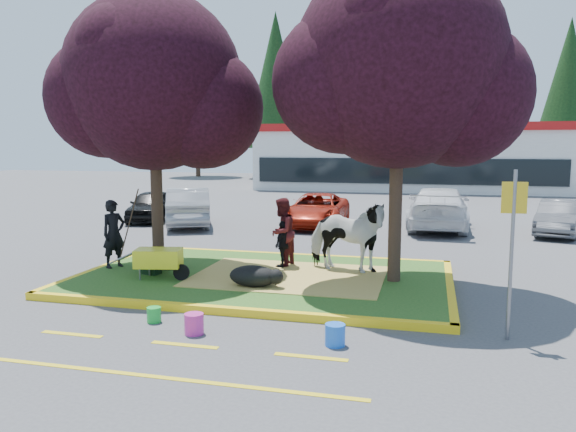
% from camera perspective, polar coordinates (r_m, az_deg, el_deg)
% --- Properties ---
extents(ground, '(90.00, 90.00, 0.00)m').
position_cam_1_polar(ground, '(12.82, -2.53, -6.65)').
color(ground, '#424244').
rests_on(ground, ground).
extents(median_island, '(8.00, 5.00, 0.15)m').
position_cam_1_polar(median_island, '(12.81, -2.53, -6.32)').
color(median_island, '#29581B').
rests_on(median_island, ground).
extents(curb_near, '(8.30, 0.16, 0.15)m').
position_cam_1_polar(curb_near, '(10.45, -6.69, -9.53)').
color(curb_near, yellow).
rests_on(curb_near, ground).
extents(curb_far, '(8.30, 0.16, 0.15)m').
position_cam_1_polar(curb_far, '(15.23, 0.29, -4.10)').
color(curb_far, yellow).
rests_on(curb_far, ground).
extents(curb_left, '(0.16, 5.30, 0.15)m').
position_cam_1_polar(curb_left, '(14.50, -18.22, -5.07)').
color(curb_left, yellow).
rests_on(curb_left, ground).
extents(curb_right, '(0.16, 5.30, 0.15)m').
position_cam_1_polar(curb_right, '(12.29, 16.14, -7.19)').
color(curb_right, yellow).
rests_on(curb_right, ground).
extents(straw_bedding, '(4.20, 3.00, 0.01)m').
position_cam_1_polar(straw_bedding, '(12.63, 0.09, -6.13)').
color(straw_bedding, '#C8B652').
rests_on(straw_bedding, median_island).
extents(tree_purple_left, '(5.06, 4.20, 6.51)m').
position_cam_1_polar(tree_purple_left, '(13.91, -13.45, 12.35)').
color(tree_purple_left, black).
rests_on(tree_purple_left, median_island).
extents(tree_purple_right, '(5.30, 4.40, 6.82)m').
position_cam_1_polar(tree_purple_right, '(12.19, 11.28, 14.09)').
color(tree_purple_right, black).
rests_on(tree_purple_right, median_island).
extents(fire_lane_stripe_a, '(1.10, 0.12, 0.01)m').
position_cam_1_polar(fire_lane_stripe_a, '(10.03, -21.09, -11.14)').
color(fire_lane_stripe_a, yellow).
rests_on(fire_lane_stripe_a, ground).
extents(fire_lane_stripe_b, '(1.10, 0.12, 0.01)m').
position_cam_1_polar(fire_lane_stripe_b, '(9.06, -10.45, -12.76)').
color(fire_lane_stripe_b, yellow).
rests_on(fire_lane_stripe_b, ground).
extents(fire_lane_stripe_c, '(1.10, 0.12, 0.01)m').
position_cam_1_polar(fire_lane_stripe_c, '(8.46, 2.35, -14.13)').
color(fire_lane_stripe_c, yellow).
rests_on(fire_lane_stripe_c, ground).
extents(fire_lane_long, '(6.00, 0.10, 0.01)m').
position_cam_1_polar(fire_lane_long, '(8.06, -14.14, -15.46)').
color(fire_lane_long, yellow).
rests_on(fire_lane_long, ground).
extents(retail_building, '(20.40, 8.40, 4.40)m').
position_cam_1_polar(retail_building, '(39.93, 12.07, 5.97)').
color(retail_building, silver).
rests_on(retail_building, ground).
extents(treeline, '(46.58, 7.80, 14.63)m').
position_cam_1_polar(treeline, '(49.79, 11.80, 12.53)').
color(treeline, black).
rests_on(treeline, ground).
extents(cow, '(2.12, 1.32, 1.66)m').
position_cam_1_polar(cow, '(12.98, 5.93, -2.08)').
color(cow, white).
rests_on(cow, median_island).
extents(calf, '(1.16, 0.86, 0.45)m').
position_cam_1_polar(calf, '(11.72, -3.54, -6.11)').
color(calf, black).
rests_on(calf, median_island).
extents(handler, '(0.62, 0.71, 1.63)m').
position_cam_1_polar(handler, '(14.05, -17.29, -1.73)').
color(handler, black).
rests_on(handler, median_island).
extents(visitor_a, '(0.76, 0.91, 1.67)m').
position_cam_1_polar(visitor_a, '(13.52, -0.64, -1.66)').
color(visitor_a, '#481417').
rests_on(visitor_a, median_island).
extents(visitor_b, '(0.44, 0.71, 1.13)m').
position_cam_1_polar(visitor_b, '(13.43, -0.48, -2.88)').
color(visitor_b, black).
rests_on(visitor_b, median_island).
extents(wheelbarrow, '(1.77, 0.79, 0.67)m').
position_cam_1_polar(wheelbarrow, '(12.63, -12.98, -4.22)').
color(wheelbarrow, black).
rests_on(wheelbarrow, median_island).
extents(gear_bag_dark, '(0.55, 0.41, 0.25)m').
position_cam_1_polar(gear_bag_dark, '(13.65, -12.55, -4.77)').
color(gear_bag_dark, black).
rests_on(gear_bag_dark, median_island).
extents(gear_bag_green, '(0.48, 0.35, 0.23)m').
position_cam_1_polar(gear_bag_green, '(13.23, -13.79, -5.23)').
color(gear_bag_green, black).
rests_on(gear_bag_green, median_island).
extents(sign_post, '(0.38, 0.06, 2.71)m').
position_cam_1_polar(sign_post, '(9.40, 21.84, -1.83)').
color(sign_post, slate).
rests_on(sign_post, ground).
extents(bucket_green, '(0.29, 0.29, 0.27)m').
position_cam_1_polar(bucket_green, '(10.22, -13.45, -9.72)').
color(bucket_green, green).
rests_on(bucket_green, ground).
extents(bucket_pink, '(0.37, 0.37, 0.34)m').
position_cam_1_polar(bucket_pink, '(9.48, -9.52, -10.75)').
color(bucket_pink, '#CE2D97').
rests_on(bucket_pink, ground).
extents(bucket_blue, '(0.34, 0.34, 0.34)m').
position_cam_1_polar(bucket_blue, '(8.88, 4.81, -11.94)').
color(bucket_blue, blue).
rests_on(bucket_blue, ground).
extents(car_black, '(2.31, 3.86, 1.23)m').
position_cam_1_polar(car_black, '(23.35, -13.74, 1.03)').
color(car_black, black).
rests_on(car_black, ground).
extents(car_silver, '(3.18, 4.63, 1.44)m').
position_cam_1_polar(car_silver, '(21.72, -10.09, 0.95)').
color(car_silver, gray).
rests_on(car_silver, ground).
extents(car_red, '(2.11, 4.46, 1.23)m').
position_cam_1_polar(car_red, '(21.26, 2.94, 0.63)').
color(car_red, '#A01E0D').
rests_on(car_red, ground).
extents(car_white, '(2.31, 5.30, 1.52)m').
position_cam_1_polar(car_white, '(21.27, 15.07, 0.77)').
color(car_white, silver).
rests_on(car_white, ground).
extents(car_grey, '(2.22, 3.81, 1.19)m').
position_cam_1_polar(car_grey, '(21.27, 25.84, -0.16)').
color(car_grey, '#4F5256').
rests_on(car_grey, ground).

